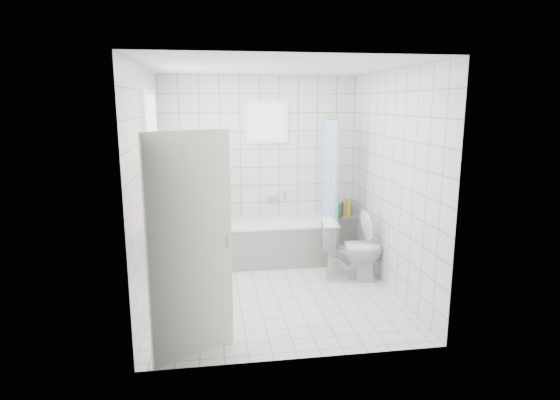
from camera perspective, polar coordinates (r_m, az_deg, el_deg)
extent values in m
plane|color=white|center=(5.69, -0.65, -11.16)|extent=(3.00, 3.00, 0.00)
plane|color=white|center=(5.26, -0.72, 15.94)|extent=(3.00, 3.00, 0.00)
cube|color=white|center=(6.79, -2.45, 3.99)|extent=(2.80, 0.02, 2.60)
cube|color=white|center=(3.87, 2.41, -1.95)|extent=(2.80, 0.02, 2.60)
cube|color=white|center=(5.31, -15.81, 1.37)|extent=(0.02, 3.00, 2.60)
cube|color=white|center=(5.69, 13.44, 2.15)|extent=(0.02, 3.00, 2.60)
cube|color=white|center=(5.56, -15.15, 4.98)|extent=(0.01, 0.90, 1.40)
cube|color=white|center=(6.70, -1.60, 9.48)|extent=(0.50, 0.01, 0.50)
cube|color=white|center=(5.69, -14.31, -2.42)|extent=(0.18, 1.02, 0.08)
cube|color=silver|center=(4.10, -10.80, -5.72)|extent=(0.71, 0.44, 2.00)
cube|color=white|center=(6.66, -1.33, -5.20)|extent=(1.83, 0.75, 0.55)
cube|color=white|center=(6.58, -1.34, -2.78)|extent=(1.85, 0.77, 0.03)
cube|color=white|center=(6.44, -10.07, -1.59)|extent=(0.15, 0.85, 1.50)
cube|color=white|center=(7.13, 7.64, -4.16)|extent=(0.40, 0.24, 0.55)
imported|color=white|center=(6.03, 8.75, -6.02)|extent=(0.83, 0.56, 0.78)
cylinder|color=silver|center=(6.51, 6.30, 9.78)|extent=(0.02, 0.80, 0.02)
cube|color=silver|center=(6.85, -0.88, 0.25)|extent=(0.18, 0.06, 0.06)
imported|color=#E773D3|center=(5.93, -14.02, -0.49)|extent=(0.09, 0.09, 0.19)
imported|color=#38EBFF|center=(5.50, -14.43, -1.52)|extent=(0.11, 0.11, 0.18)
imported|color=silver|center=(5.74, -14.21, -0.43)|extent=(0.15, 0.15, 0.28)
imported|color=#FF63C1|center=(5.32, -14.63, -1.24)|extent=(0.14, 0.14, 0.31)
imported|color=silver|center=(5.62, -14.30, -1.36)|extent=(0.16, 0.16, 0.16)
cylinder|color=#CB1740|center=(7.06, 7.48, -1.10)|extent=(0.06, 0.06, 0.21)
cylinder|color=green|center=(6.94, 7.27, -1.32)|extent=(0.06, 0.06, 0.22)
cylinder|color=#F1FD1A|center=(6.95, 8.36, -1.07)|extent=(0.06, 0.06, 0.28)
cylinder|color=#1B24D9|center=(7.07, 8.31, -1.07)|extent=(0.06, 0.06, 0.22)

